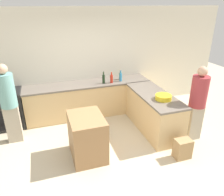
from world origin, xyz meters
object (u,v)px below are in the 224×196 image
at_px(mixing_bowl, 163,97).
at_px(paper_bag, 183,149).
at_px(person_by_range, 9,102).
at_px(range_oven, 9,109).
at_px(island_table, 87,137).
at_px(olive_oil_bottle, 120,76).
at_px(person_at_peninsula, 198,102).
at_px(wine_bottle_dark, 104,79).
at_px(hot_sauce_bottle, 112,79).
at_px(dish_soap_bottle, 121,77).

height_order(mixing_bowl, paper_bag, mixing_bowl).
bearing_deg(person_by_range, mixing_bowl, -14.50).
bearing_deg(range_oven, island_table, -48.32).
bearing_deg(olive_oil_bottle, person_at_peninsula, -61.60).
bearing_deg(range_oven, wine_bottle_dark, -3.58).
height_order(range_oven, olive_oil_bottle, olive_oil_bottle).
bearing_deg(mixing_bowl, person_by_range, 165.50).
distance_m(person_by_range, person_at_peninsula, 3.88).
distance_m(island_table, mixing_bowl, 1.80).
bearing_deg(hot_sauce_bottle, range_oven, 176.17).
bearing_deg(person_by_range, person_at_peninsula, -17.01).
height_order(olive_oil_bottle, paper_bag, olive_oil_bottle).
distance_m(wine_bottle_dark, olive_oil_bottle, 0.55).
bearing_deg(island_table, dish_soap_bottle, 51.50).
height_order(island_table, person_at_peninsula, person_at_peninsula).
bearing_deg(dish_soap_bottle, wine_bottle_dark, -177.08).
distance_m(mixing_bowl, person_by_range, 3.19).
bearing_deg(hot_sauce_bottle, dish_soap_bottle, 10.13).
bearing_deg(range_oven, person_at_peninsula, -25.70).
xyz_separation_m(range_oven, wine_bottle_dark, (2.32, -0.14, 0.56)).
distance_m(island_table, paper_bag, 1.85).
bearing_deg(mixing_bowl, paper_bag, -89.47).
distance_m(person_by_range, paper_bag, 3.58).
bearing_deg(person_at_peninsula, island_table, 176.52).
distance_m(olive_oil_bottle, person_by_range, 2.79).
xyz_separation_m(person_by_range, paper_bag, (3.10, -1.63, -0.74)).
xyz_separation_m(person_by_range, person_at_peninsula, (3.71, -1.13, -0.05)).
bearing_deg(hot_sauce_bottle, island_table, -122.89).
relative_size(range_oven, wine_bottle_dark, 2.97).
distance_m(mixing_bowl, hot_sauce_bottle, 1.53).
bearing_deg(wine_bottle_dark, island_table, -116.87).
bearing_deg(island_table, olive_oil_bottle, 52.87).
height_order(person_by_range, paper_bag, person_by_range).
distance_m(island_table, person_by_range, 1.77).
relative_size(hot_sauce_bottle, dish_soap_bottle, 0.96).
bearing_deg(island_table, paper_bag, -20.40).
distance_m(range_oven, hot_sauce_bottle, 2.59).
height_order(hot_sauce_bottle, dish_soap_bottle, dish_soap_bottle).
height_order(hot_sauce_bottle, person_at_peninsula, person_at_peninsula).
height_order(mixing_bowl, wine_bottle_dark, wine_bottle_dark).
height_order(wine_bottle_dark, dish_soap_bottle, wine_bottle_dark).
bearing_deg(range_oven, dish_soap_bottle, -2.48).
distance_m(hot_sauce_bottle, olive_oil_bottle, 0.37).
bearing_deg(range_oven, person_by_range, -78.63).
relative_size(wine_bottle_dark, paper_bag, 0.76).
distance_m(range_oven, person_by_range, 0.88).
bearing_deg(wine_bottle_dark, range_oven, 176.42).
bearing_deg(person_at_peninsula, range_oven, 154.30).
xyz_separation_m(person_at_peninsula, paper_bag, (-0.61, -0.50, -0.69)).
height_order(hot_sauce_bottle, paper_bag, hot_sauce_bottle).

